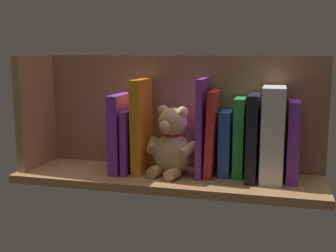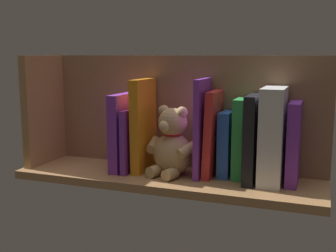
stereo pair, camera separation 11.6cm
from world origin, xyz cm
name	(u,v)px [view 1 (the left image)]	position (x,y,z in cm)	size (l,w,h in cm)	color
ground_plane	(168,178)	(0.00, 0.00, -1.10)	(84.53, 24.04, 2.20)	#A87A4C
shelf_back_panel	(176,112)	(0.00, -9.77, 16.28)	(84.53, 1.50, 32.57)	#8A6546
shelf_side_divider	(36,111)	(40.27, 0.00, 16.28)	(2.40, 18.04, 32.57)	#A87A4C
book_0	(293,141)	(-32.95, -2.93, 10.56)	(2.94, 11.38, 21.12)	purple
dictionary_thick_white	(273,134)	(-27.77, -1.77, 12.35)	(5.75, 13.50, 24.71)	silver
book_1	(253,137)	(-22.66, -1.79, 11.36)	(2.79, 13.66, 22.73)	black
book_2	(239,137)	(-19.04, -3.98, 10.69)	(2.76, 9.28, 21.39)	green
book_3	(226,143)	(-15.28, -4.11, 8.84)	(3.08, 9.03, 17.68)	blue
book_4	(212,133)	(-11.80, -2.83, 11.64)	(2.20, 11.58, 23.29)	red
book_5	(202,127)	(-9.08, -2.26, 13.26)	(1.58, 12.72, 26.52)	purple
teddy_bear	(172,145)	(-1.03, -0.37, 8.41)	(15.00, 14.09, 19.11)	tan
book_6	(142,126)	(8.15, -2.00, 13.03)	(2.69, 13.24, 26.07)	orange
book_7	(131,140)	(11.07, -1.24, 8.87)	(1.46, 14.77, 17.75)	purple
book_8	(121,132)	(14.09, -1.26, 10.94)	(2.90, 14.73, 21.87)	purple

